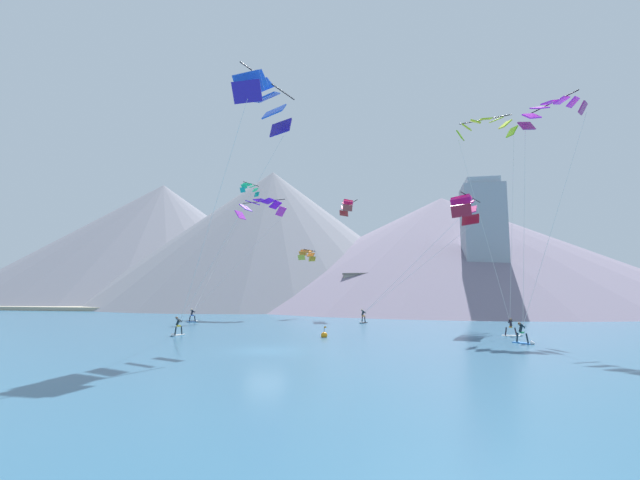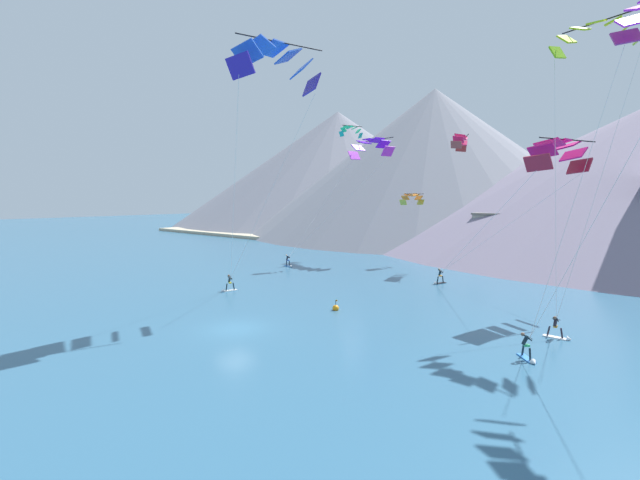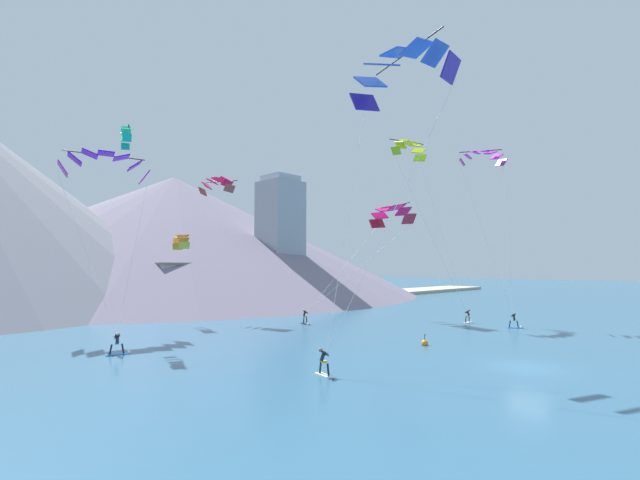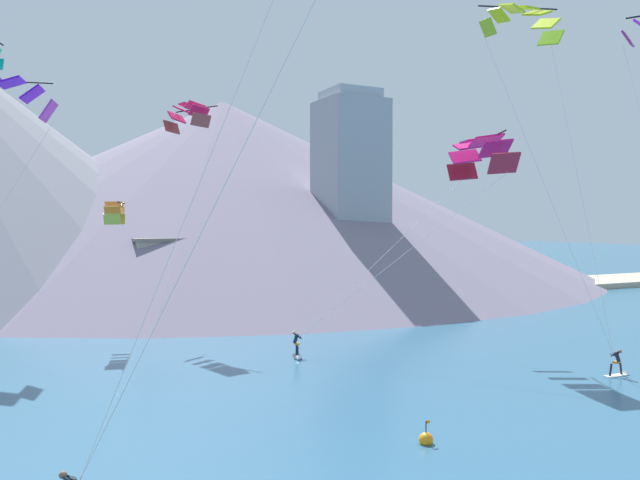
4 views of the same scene
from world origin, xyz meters
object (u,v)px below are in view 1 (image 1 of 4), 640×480
at_px(kitesurfer_mid_center, 514,331).
at_px(parafoil_kite_near_trail, 551,110).
at_px(kitesurfer_far_left, 363,319).
at_px(race_marker_buoy, 324,335).
at_px(parafoil_kite_far_right, 262,98).
at_px(parafoil_kite_far_left, 464,207).
at_px(parafoil_kite_mid_center, 486,127).
at_px(parafoil_kite_distant_mid_solo, 347,206).
at_px(parafoil_kite_distant_high_outer, 307,254).
at_px(kitesurfer_near_trail, 525,337).
at_px(parafoil_kite_distant_low_drift, 250,188).
at_px(kitesurfer_far_right, 177,330).
at_px(parafoil_kite_near_lead, 260,206).
at_px(kitesurfer_near_lead, 194,318).

relative_size(kitesurfer_mid_center, parafoil_kite_near_trail, 0.09).
distance_m(kitesurfer_far_left, race_marker_buoy, 16.13).
relative_size(parafoil_kite_far_right, race_marker_buoy, 20.57).
bearing_deg(parafoil_kite_far_left, kitesurfer_mid_center, -74.49).
height_order(kitesurfer_mid_center, parafoil_kite_mid_center, parafoil_kite_mid_center).
xyz_separation_m(parafoil_kite_distant_mid_solo, race_marker_buoy, (1.78, -29.15, -16.84)).
xyz_separation_m(kitesurfer_mid_center, parafoil_kite_near_trail, (4.05, -0.22, 19.40)).
bearing_deg(kitesurfer_far_left, parafoil_kite_distant_high_outer, 130.45).
relative_size(parafoil_kite_far_left, parafoil_kite_distant_high_outer, 3.28).
bearing_deg(parafoil_kite_mid_center, parafoil_kite_distant_mid_solo, 134.82).
xyz_separation_m(kitesurfer_mid_center, parafoil_kite_far_right, (-21.16, -5.53, 20.36)).
distance_m(parafoil_kite_far_left, parafoil_kite_far_right, 24.82).
height_order(kitesurfer_near_trail, parafoil_kite_far_right, parafoil_kite_far_right).
xyz_separation_m(kitesurfer_far_left, parafoil_kite_far_left, (11.69, -3.22, 12.56)).
height_order(parafoil_kite_mid_center, parafoil_kite_far_left, parafoil_kite_mid_center).
relative_size(kitesurfer_mid_center, parafoil_kite_far_right, 0.08).
relative_size(kitesurfer_near_trail, kitesurfer_mid_center, 0.95).
height_order(kitesurfer_mid_center, parafoil_kite_distant_high_outer, parafoil_kite_distant_high_outer).
bearing_deg(kitesurfer_near_trail, race_marker_buoy, 174.52).
distance_m(kitesurfer_mid_center, kitesurfer_far_left, 18.60).
bearing_deg(kitesurfer_far_left, parafoil_kite_distant_low_drift, 157.78).
height_order(kitesurfer_mid_center, parafoil_kite_near_trail, parafoil_kite_near_trail).
xyz_separation_m(parafoil_kite_mid_center, parafoil_kite_distant_low_drift, (-31.36, 11.64, -2.55)).
relative_size(kitesurfer_far_left, parafoil_kite_near_trail, 0.09).
distance_m(parafoil_kite_distant_low_drift, race_marker_buoy, 33.63).
relative_size(parafoil_kite_far_right, parafoil_kite_distant_mid_solo, 3.91).
xyz_separation_m(kitesurfer_far_right, parafoil_kite_mid_center, (28.64, 12.73, 21.13)).
bearing_deg(parafoil_kite_distant_high_outer, parafoil_kite_distant_low_drift, -153.48).
distance_m(parafoil_kite_near_lead, race_marker_buoy, 36.50).
xyz_separation_m(kitesurfer_near_lead, parafoil_kite_mid_center, (34.79, -2.17, 21.11)).
xyz_separation_m(kitesurfer_far_left, parafoil_kite_near_trail, (18.21, -12.30, 19.31)).
distance_m(parafoil_kite_mid_center, parafoil_kite_distant_high_outer, 30.71).
xyz_separation_m(parafoil_kite_distant_high_outer, race_marker_buoy, (7.64, -27.01, -9.24)).
relative_size(parafoil_kite_far_left, race_marker_buoy, 13.40).
distance_m(kitesurfer_far_right, parafoil_kite_near_trail, 38.35).
bearing_deg(kitesurfer_near_lead, parafoil_kite_near_trail, -14.24).
xyz_separation_m(kitesurfer_near_lead, parafoil_kite_near_lead, (3.32, 14.61, 16.73)).
bearing_deg(parafoil_kite_far_right, kitesurfer_far_left, 68.30).
bearing_deg(parafoil_kite_distant_low_drift, parafoil_kite_near_trail, -28.62).
bearing_deg(parafoil_kite_distant_mid_solo, kitesurfer_mid_center, -54.99).
bearing_deg(parafoil_kite_near_lead, kitesurfer_far_right, -84.54).
xyz_separation_m(kitesurfer_near_lead, parafoil_kite_distant_high_outer, (11.32, 13.41, 8.89)).
height_order(kitesurfer_mid_center, race_marker_buoy, kitesurfer_mid_center).
distance_m(parafoil_kite_near_trail, parafoil_kite_far_right, 25.78).
xyz_separation_m(kitesurfer_near_trail, kitesurfer_far_right, (-28.17, 0.18, 0.03)).
bearing_deg(race_marker_buoy, parafoil_kite_far_left, 43.70).
bearing_deg(race_marker_buoy, parafoil_kite_distant_mid_solo, 93.49).
distance_m(parafoil_kite_far_right, race_marker_buoy, 21.36).
bearing_deg(parafoil_kite_distant_high_outer, kitesurfer_mid_center, -44.44).
bearing_deg(kitesurfer_far_right, parafoil_kite_mid_center, 23.96).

